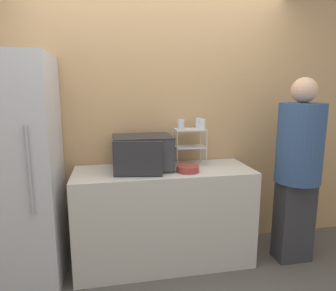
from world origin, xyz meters
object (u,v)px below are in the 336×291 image
(glass_back_right, at_px, (199,123))
(bowl, at_px, (188,169))
(microwave, at_px, (142,153))
(dish_rack, at_px, (189,139))
(glass_front_right, at_px, (202,124))
(glass_front_left, at_px, (181,125))
(person, at_px, (298,163))
(refrigerator, at_px, (14,173))

(glass_back_right, distance_m, bowl, 0.53)
(microwave, bearing_deg, dish_rack, 12.96)
(glass_back_right, bearing_deg, glass_front_right, -92.26)
(glass_back_right, bearing_deg, dish_rack, -149.73)
(dish_rack, distance_m, glass_front_left, 0.19)
(glass_back_right, bearing_deg, glass_front_left, -148.99)
(microwave, bearing_deg, glass_front_left, 6.97)
(person, bearing_deg, glass_back_right, 153.50)
(glass_front_right, relative_size, bowl, 0.49)
(glass_back_right, xyz_separation_m, bowl, (-0.19, -0.32, -0.37))
(dish_rack, bearing_deg, person, -20.50)
(glass_front_left, bearing_deg, refrigerator, -175.45)
(person, bearing_deg, bowl, 175.08)
(person, bearing_deg, microwave, 170.18)
(glass_front_right, distance_m, bowl, 0.46)
(glass_front_right, xyz_separation_m, person, (0.83, -0.28, -0.34))
(dish_rack, distance_m, refrigerator, 1.55)
(person, bearing_deg, glass_front_left, 164.52)
(bowl, height_order, person, person)
(person, bearing_deg, glass_front_right, 161.13)
(glass_front_right, height_order, bowl, glass_front_right)
(dish_rack, bearing_deg, glass_front_left, -148.21)
(microwave, height_order, glass_front_right, glass_front_right)
(microwave, distance_m, person, 1.42)
(dish_rack, xyz_separation_m, refrigerator, (-1.52, -0.18, -0.20))
(glass_front_right, bearing_deg, person, -18.87)
(glass_back_right, xyz_separation_m, glass_front_right, (-0.01, -0.13, 0.00))
(bowl, bearing_deg, person, -4.92)
(dish_rack, bearing_deg, refrigerator, -173.42)
(microwave, bearing_deg, refrigerator, -176.28)
(dish_rack, distance_m, glass_back_right, 0.19)
(glass_front_left, distance_m, refrigerator, 1.47)
(glass_front_left, relative_size, person, 0.06)
(dish_rack, height_order, person, person)
(glass_front_right, relative_size, person, 0.06)
(glass_back_right, height_order, glass_front_right, same)
(refrigerator, bearing_deg, microwave, 3.72)
(bowl, distance_m, person, 1.02)
(glass_front_left, bearing_deg, bowl, -84.88)
(bowl, bearing_deg, microwave, 157.98)
(dish_rack, xyz_separation_m, bowl, (-0.08, -0.26, -0.22))
(refrigerator, bearing_deg, glass_front_right, 3.90)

